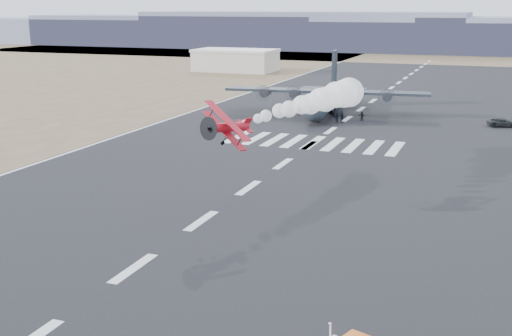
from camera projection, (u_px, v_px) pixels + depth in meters
The scene contains 20 objects.
ground at pixel (133, 268), 49.05m from camera, with size 500.00×500.00×0.00m, color black.
scrub_far at pixel (436, 56), 257.40m from camera, with size 500.00×80.00×0.00m, color brown.
runway_markings at pixel (330, 131), 103.40m from camera, with size 60.00×260.00×0.01m, color silver, non-canonical shape.
ridge_seg_a at pixel (75, 31), 350.37m from camera, with size 150.00×50.00×13.00m, color slate.
ridge_seg_b at pixel (181, 30), 327.66m from camera, with size 150.00×50.00×15.00m, color slate.
ridge_seg_c at pixel (303, 30), 304.96m from camera, with size 150.00×50.00×17.00m, color slate.
ridge_seg_d at pixel (444, 37), 282.99m from camera, with size 150.00×50.00×13.00m, color slate.
hangar_left at pixel (236, 60), 197.54m from camera, with size 24.50×14.50×6.70m.
aerobatic_biplane at pixel (227, 127), 61.14m from camera, with size 5.48×5.77×4.53m.
smoke_trail at pixel (333, 96), 80.89m from camera, with size 7.25×28.55×3.94m.
transport_aircraft at pixel (327, 98), 120.57m from camera, with size 37.85×31.07×10.92m.
support_vehicle at pixel (503, 122), 106.65m from camera, with size 2.33×5.06×1.41m, color black.
crew_a at pixel (299, 112), 116.67m from camera, with size 0.60×0.49×1.65m, color black.
crew_b at pixel (274, 109), 119.91m from camera, with size 0.81×0.50×1.66m, color black.
crew_c at pixel (317, 115), 112.44m from camera, with size 1.22×0.56×1.88m, color black.
crew_d at pixel (342, 118), 110.26m from camera, with size 1.03×0.53×1.75m, color black.
crew_e at pixel (335, 112), 115.91m from camera, with size 0.83×0.51×1.71m, color black.
crew_f at pixel (362, 116), 112.35m from camera, with size 1.48×0.48×1.60m, color black.
crew_g at pixel (306, 113), 115.72m from camera, with size 0.59×0.49×1.62m, color black.
crew_h at pixel (337, 119), 109.64m from camera, with size 0.81×0.50×1.66m, color black.
Camera 1 is at (25.05, -39.32, 19.46)m, focal length 45.00 mm.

